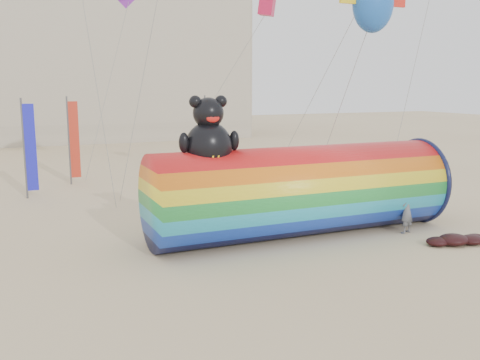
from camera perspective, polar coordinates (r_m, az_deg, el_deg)
name	(u,v)px	position (r m, az deg, el deg)	size (l,w,h in m)	color
ground	(244,256)	(18.64, 0.43, -8.14)	(160.00, 160.00, 0.00)	#CCB58C
windsock_assembly	(300,189)	(21.01, 6.45, -0.91)	(12.07, 3.68, 5.57)	red
kite_handler	(407,211)	(22.25, 17.36, -3.17)	(0.66, 0.43, 1.81)	slate
fabric_bundle	(457,240)	(21.54, 22.13, -5.91)	(2.62, 1.35, 0.41)	black
festival_banners	(110,141)	(32.14, -13.71, 4.10)	(11.56, 3.37, 5.20)	#59595E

